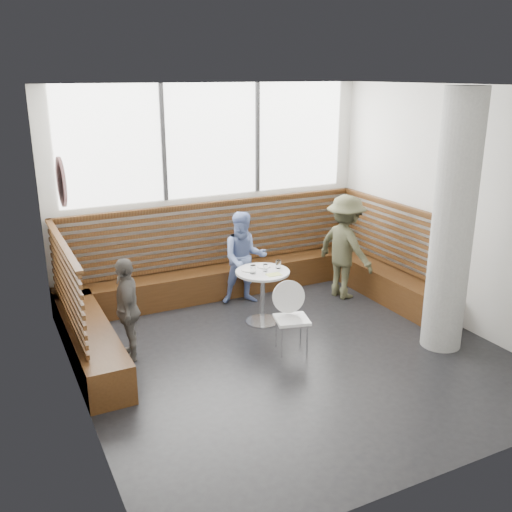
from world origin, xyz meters
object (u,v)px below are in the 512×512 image
concrete_column (453,224)px  cafe_chair (289,311)px  adult_man (345,247)px  child_back (244,258)px  child_left (127,309)px  cafe_table (263,286)px

concrete_column → cafe_chair: bearing=157.0°
cafe_chair → adult_man: adult_man is taller
adult_man → child_back: bearing=61.3°
adult_man → child_left: bearing=87.0°
child_left → cafe_table: bearing=109.9°
concrete_column → adult_man: (-0.16, 1.95, -0.80)m
concrete_column → cafe_table: concrete_column is taller
cafe_table → adult_man: size_ratio=0.48×
adult_man → child_left: (-3.49, -0.52, -0.16)m
adult_man → child_left: 3.53m
cafe_chair → child_left: size_ratio=0.68×
concrete_column → child_left: 4.04m
cafe_table → child_left: size_ratio=0.60×
concrete_column → cafe_table: size_ratio=4.20×
cafe_table → cafe_chair: 0.86m
concrete_column → child_back: size_ratio=2.28×
concrete_column → cafe_chair: size_ratio=3.67×
cafe_table → child_back: (0.09, 0.78, 0.16)m
cafe_table → child_back: child_back is taller
concrete_column → child_left: (-3.65, 1.43, -0.96)m
child_back → child_left: bearing=-137.8°
child_back → child_left: size_ratio=1.10×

